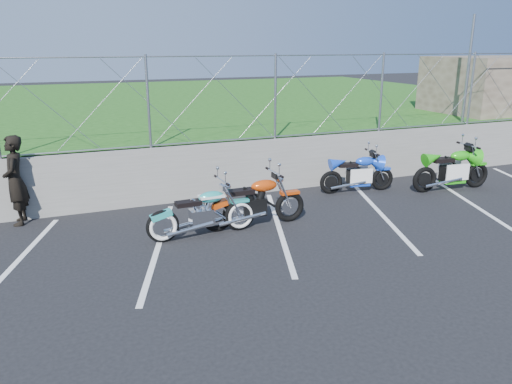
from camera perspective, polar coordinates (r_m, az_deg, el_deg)
name	(u,v)px	position (r m, az deg, el deg)	size (l,w,h in m)	color
ground	(302,246)	(9.09, 5.28, -6.20)	(90.00, 90.00, 0.00)	black
retaining_wall	(236,168)	(11.95, -2.26, 2.73)	(30.00, 0.22, 1.30)	slate
grass_field	(156,115)	(21.48, -11.37, 8.62)	(30.00, 20.00, 1.30)	#1C4D14
stone_building	(506,84)	(19.38, 26.65, 11.00)	(5.00, 3.00, 1.80)	brown
chain_link_fence	(236,99)	(11.67, -2.35, 10.62)	(28.00, 0.03, 2.00)	gray
sign_pole	(468,70)	(15.86, 23.08, 12.74)	(0.08, 0.08, 3.00)	gray
parking_lines	(332,220)	(10.45, 8.67, -3.21)	(18.29, 4.31, 0.01)	silver
cruiser_turquoise	(204,214)	(9.44, -6.01, -2.56)	(2.15, 0.68, 1.07)	black
naked_orange	(256,204)	(9.87, -0.03, -1.38)	(2.18, 0.74, 1.09)	black
sportbike_green	(453,171)	(13.29, 21.55, 2.25)	(2.17, 0.77, 1.12)	black
sportbike_blue	(358,175)	(12.46, 11.61, 1.93)	(1.92, 0.68, 1.00)	black
person_standing	(15,181)	(10.99, -25.82, 1.19)	(0.66, 0.43, 1.81)	black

